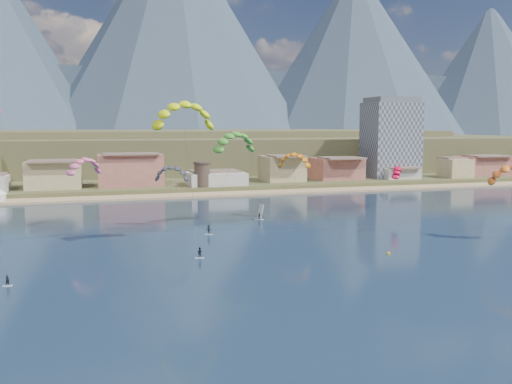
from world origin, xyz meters
TOP-DOWN VIEW (x-y plane):
  - ground at (0.00, 0.00)m, footprint 2400.00×2400.00m
  - beach at (0.00, 106.00)m, footprint 2200.00×12.00m
  - land at (0.00, 560.00)m, footprint 2200.00×900.00m
  - foothills at (22.39, 232.47)m, footprint 940.00×210.00m
  - mountain_ridge at (-14.60, 823.65)m, footprint 2060.00×480.00m
  - town at (-40.00, 122.00)m, footprint 400.00×24.00m
  - apartment_tower at (85.00, 128.00)m, footprint 20.00×16.00m
  - watchtower at (5.00, 114.00)m, footprint 5.82×5.82m
  - kitesurfer_yellow at (-13.43, 34.40)m, footprint 13.11×15.83m
  - kitesurfer_green at (0.99, 52.80)m, footprint 15.18×15.22m
  - distant_kite_pink at (-32.13, 60.32)m, footprint 9.20×8.11m
  - distant_kite_dark at (-13.26, 54.32)m, footprint 8.69×6.83m
  - distant_kite_orange at (17.21, 57.12)m, footprint 8.72×7.85m
  - distant_kite_red at (50.66, 65.62)m, footprint 6.56×8.06m
  - windsurfer at (8.32, 56.89)m, footprint 2.35×2.44m
  - buoy at (19.96, 15.94)m, footprint 0.66×0.66m

SIDE VIEW (x-z plane):
  - ground at x=0.00m, z-range 0.00..0.00m
  - land at x=0.00m, z-range -2.00..2.00m
  - buoy at x=19.96m, z-range -0.22..0.45m
  - beach at x=0.00m, z-range -0.20..0.70m
  - windsurfer at x=8.32m, z-range -0.70..3.12m
  - watchtower at x=5.00m, z-range 2.07..10.67m
  - town at x=-40.00m, z-range 2.00..14.00m
  - foothills at x=22.39m, z-range 0.08..18.08m
  - distant_kite_red at x=50.66m, z-range 3.62..17.24m
  - distant_kite_dark at x=-13.26m, z-range 4.85..20.58m
  - distant_kite_pink at x=-32.13m, z-range 5.63..23.05m
  - distant_kite_orange at x=17.21m, z-range 6.03..23.90m
  - apartment_tower at x=85.00m, z-range 1.82..33.82m
  - kitesurfer_green at x=0.99m, z-range 7.75..31.48m
  - kitesurfer_yellow at x=-13.43m, z-range 10.96..39.93m
  - mountain_ridge at x=-14.60m, z-range -49.69..350.31m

